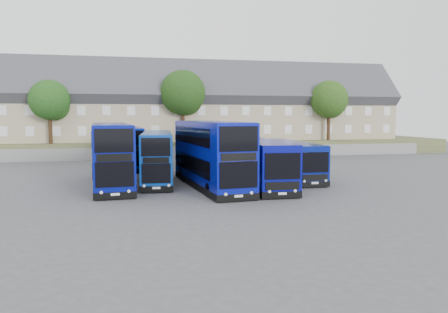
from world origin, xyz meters
TOP-DOWN VIEW (x-y plane):
  - ground at (0.00, 0.00)m, footprint 120.00×120.00m
  - retaining_wall at (0.00, 24.00)m, footprint 70.00×0.40m
  - earth_bank at (0.00, 34.00)m, footprint 80.00×20.00m
  - terrace_row at (3.00, 30.00)m, footprint 60.00×10.40m
  - dd_front_left at (-6.20, 3.60)m, footprint 3.52×12.05m
  - dd_front_mid at (-2.69, 4.60)m, footprint 3.11×10.24m
  - dd_front_right at (1.09, 1.51)m, footprint 4.05×12.55m
  - dd_rear_left at (-4.92, 15.23)m, footprint 3.04×10.65m
  - dd_rear_right at (2.82, 14.51)m, footprint 2.80×11.79m
  - coach_east_a at (4.93, 2.00)m, footprint 3.21×12.87m
  - coach_east_b at (8.73, 5.00)m, footprint 2.75×11.51m
  - tree_west at (-13.85, 25.10)m, footprint 4.80×4.80m
  - tree_mid at (2.15, 25.60)m, footprint 5.76×5.76m
  - tree_east at (22.15, 25.10)m, footprint 5.12×5.12m
  - tree_far at (28.15, 32.10)m, footprint 5.44×5.44m

SIDE VIEW (x-z plane):
  - ground at x=0.00m, z-range 0.00..0.00m
  - retaining_wall at x=0.00m, z-range 0.00..1.50m
  - earth_bank at x=0.00m, z-range 0.00..2.00m
  - coach_east_b at x=8.73m, z-range -0.03..3.09m
  - coach_east_a at x=4.93m, z-range -0.03..3.46m
  - dd_front_mid at x=-2.69m, z-range -0.04..3.97m
  - dd_rear_left at x=-4.92m, z-range -0.04..4.14m
  - dd_rear_right at x=2.82m, z-range -0.04..4.64m
  - dd_front_left at x=-6.20m, z-range -0.04..4.69m
  - dd_front_right at x=1.09m, z-range -0.04..4.87m
  - terrace_row at x=3.00m, z-range 1.00..12.20m
  - tree_west at x=-13.85m, z-range 3.23..10.88m
  - tree_east at x=22.15m, z-range 3.31..11.47m
  - tree_far at x=28.15m, z-range 3.39..12.06m
  - tree_mid at x=2.15m, z-range 3.48..12.66m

